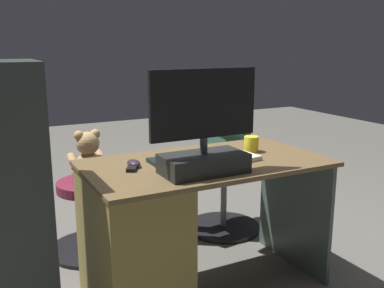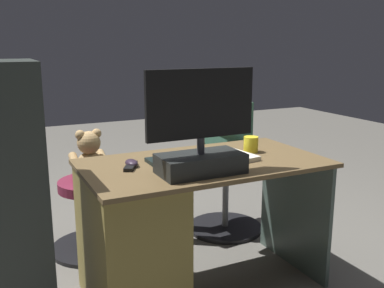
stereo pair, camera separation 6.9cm
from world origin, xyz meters
The scene contains 12 objects.
ground_plane centered at (0.00, 0.00, 0.00)m, with size 10.00×10.00×0.00m, color #625F58.
desk centered at (0.33, 0.32, 0.38)m, with size 1.26×0.69×0.72m.
monitor centered at (0.11, 0.50, 0.87)m, with size 0.54×0.22×0.49m.
keyboard centered at (0.07, 0.25, 0.73)m, with size 0.42×0.14×0.02m, color black.
computer_mouse centered at (0.37, 0.25, 0.74)m, with size 0.06×0.10×0.04m, color #2D202F.
cup centered at (-0.33, 0.25, 0.76)m, with size 0.08×0.08×0.09m, color yellow.
tv_remote centered at (0.38, 0.27, 0.73)m, with size 0.04×0.15×0.02m, color black.
notebook_binder centered at (-0.14, 0.30, 0.73)m, with size 0.22×0.30×0.02m, color silver.
office_chair_teddy centered at (0.43, -0.41, 0.26)m, with size 0.55×0.55×0.47m.
teddy_bear centered at (0.43, -0.42, 0.62)m, with size 0.23×0.23×0.33m.
visitor_chair centered at (-0.50, -0.31, 0.26)m, with size 0.53×0.53×0.47m.
person centered at (-0.41, -0.32, 0.65)m, with size 0.53×0.51×1.11m.
Camera 2 is at (1.03, 2.30, 1.33)m, focal length 41.69 mm.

